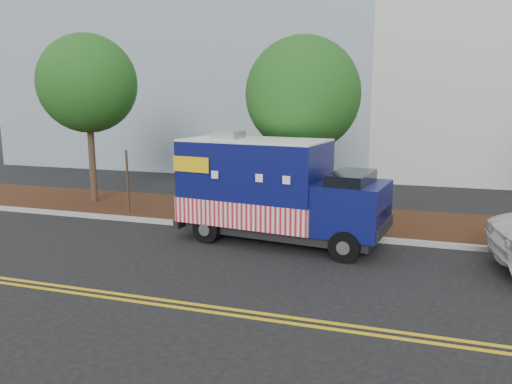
% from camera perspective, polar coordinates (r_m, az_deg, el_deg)
% --- Properties ---
extents(ground, '(120.00, 120.00, 0.00)m').
position_cam_1_polar(ground, '(14.61, 0.25, -6.10)').
color(ground, black).
rests_on(ground, ground).
extents(curb, '(120.00, 0.18, 0.15)m').
position_cam_1_polar(curb, '(15.88, 1.79, -4.45)').
color(curb, '#9E9E99').
rests_on(curb, ground).
extents(mulch_strip, '(120.00, 4.00, 0.15)m').
position_cam_1_polar(mulch_strip, '(17.84, 3.66, -2.76)').
color(mulch_strip, '#321A0E').
rests_on(mulch_strip, ground).
extents(centerline_near, '(120.00, 0.10, 0.01)m').
position_cam_1_polar(centerline_near, '(10.70, -7.15, -12.60)').
color(centerline_near, gold).
rests_on(centerline_near, ground).
extents(centerline_far, '(120.00, 0.10, 0.01)m').
position_cam_1_polar(centerline_far, '(10.50, -7.74, -13.10)').
color(centerline_far, gold).
rests_on(centerline_far, ground).
extents(tree_a, '(3.78, 3.78, 6.66)m').
position_cam_1_polar(tree_a, '(20.69, -18.70, 11.63)').
color(tree_a, '#38281C').
rests_on(tree_a, ground).
extents(tree_b, '(3.95, 3.95, 6.32)m').
position_cam_1_polar(tree_b, '(17.42, 5.38, 11.03)').
color(tree_b, '#38281C').
rests_on(tree_b, ground).
extents(sign_post, '(0.06, 0.06, 2.40)m').
position_cam_1_polar(sign_post, '(18.46, -14.45, 0.94)').
color(sign_post, '#473828').
rests_on(sign_post, ground).
extents(food_truck, '(6.38, 3.06, 3.24)m').
position_cam_1_polar(food_truck, '(14.76, 1.77, -0.07)').
color(food_truck, black).
rests_on(food_truck, ground).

